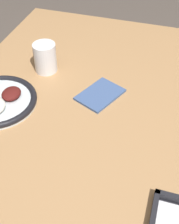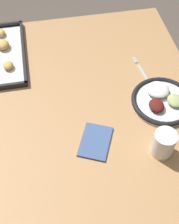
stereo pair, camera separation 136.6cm
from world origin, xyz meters
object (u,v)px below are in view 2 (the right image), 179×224
drinking_cup (164,144)px  napkin (95,141)px  fork (144,75)px  dinner_plate (162,100)px  baking_tray (0,52)px

drinking_cup → napkin: (0.08, 0.22, -0.05)m
fork → napkin: napkin is taller
dinner_plate → drinking_cup: drinking_cup is taller
fork → napkin: 0.40m
drinking_cup → baking_tray: bearing=41.8°
dinner_plate → drinking_cup: 0.23m
dinner_plate → napkin: 0.33m
dinner_plate → fork: size_ratio=1.21×
dinner_plate → baking_tray: 0.75m
baking_tray → fork: bearing=-112.4°
fork → dinner_plate: bearing=-177.8°
dinner_plate → napkin: (-0.13, 0.30, -0.01)m
dinner_plate → drinking_cup: bearing=160.7°
baking_tray → napkin: baking_tray is taller
dinner_plate → drinking_cup: (-0.21, 0.08, 0.04)m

